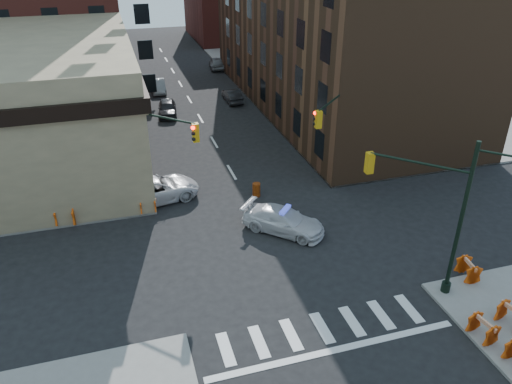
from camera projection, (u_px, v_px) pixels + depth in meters
ground at (275, 246)px, 28.39m from camera, size 140.00×140.00×0.00m
sidewalk_ne at (367, 71)px, 61.76m from camera, size 34.00×54.50×0.15m
commercial_row_ne at (330, 33)px, 47.31m from camera, size 14.00×34.00×14.00m
signal_pole_se at (438, 208)px, 23.06m from camera, size 5.40×5.27×8.00m
signal_pole_nw at (153, 152)px, 29.35m from camera, size 3.58×3.67×8.00m
signal_pole_ne at (335, 131)px, 32.31m from camera, size 3.67×3.58×8.00m
tree_ne_near at (264, 66)px, 50.54m from camera, size 3.00×3.00×4.85m
tree_ne_far at (243, 49)px, 57.29m from camera, size 3.00×3.00×4.85m
police_car at (284, 221)px, 29.46m from camera, size 5.02×4.87×1.44m
pickup at (156, 189)px, 32.76m from camera, size 6.16×3.71×1.60m
parked_car_wnear at (167, 108)px, 47.42m from camera, size 2.17×4.34×1.42m
parked_car_wfar at (158, 86)px, 54.00m from camera, size 1.57×4.09×1.33m
parked_car_wdeep at (125, 60)px, 63.91m from camera, size 2.16×4.91×1.40m
parked_car_enear at (232, 96)px, 51.03m from camera, size 1.40×3.92×1.29m
parked_car_efar at (217, 63)px, 62.66m from camera, size 2.20×4.43×1.45m
pedestrian_a at (81, 202)px, 30.53m from camera, size 0.74×0.50×1.99m
pedestrian_b at (85, 198)px, 31.28m from camera, size 1.08×1.02×1.77m
pedestrian_c at (49, 189)px, 32.45m from camera, size 1.05×0.71×1.65m
barrel_road at (256, 190)px, 33.41m from camera, size 0.65×0.65×0.94m
barrel_bank at (175, 188)px, 33.61m from camera, size 0.69×0.69×0.98m
barricade_se_a at (468, 270)px, 25.42m from camera, size 0.82×1.39×0.98m
barricade_se_b at (512, 317)px, 22.37m from camera, size 0.99×1.48×1.02m
barricade_se_c at (483, 329)px, 21.72m from camera, size 0.83×1.38×0.97m
barricade_nw_a at (148, 206)px, 31.28m from camera, size 1.17×0.60×0.87m
barricade_nw_b at (66, 216)px, 30.02m from camera, size 1.46×0.90×1.02m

